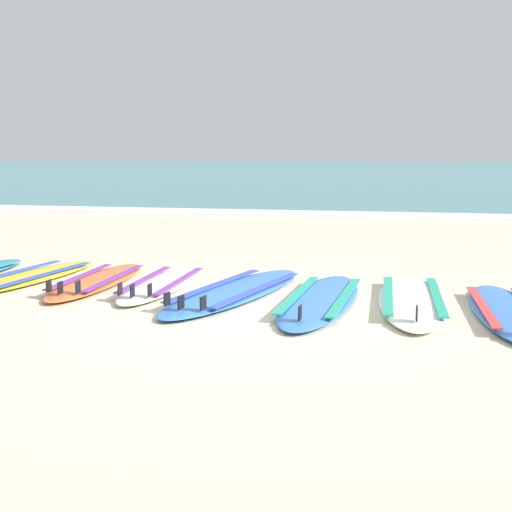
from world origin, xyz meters
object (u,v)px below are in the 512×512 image
object	(u,v)px
surfboard_6	(412,299)
surfboard_7	(507,311)
surfboard_1	(30,277)
surfboard_3	(162,284)
surfboard_4	(236,291)
surfboard_2	(97,281)
surfboard_5	(321,299)

from	to	relation	value
surfboard_6	surfboard_7	world-z (taller)	same
surfboard_1	surfboard_3	xyz separation A→B (m)	(1.47, -0.07, 0.00)
surfboard_7	surfboard_6	bearing A→B (deg)	158.05
surfboard_4	surfboard_7	world-z (taller)	same
surfboard_3	surfboard_7	distance (m)	3.21
surfboard_1	surfboard_6	bearing A→B (deg)	-4.58
surfboard_6	surfboard_7	distance (m)	0.82
surfboard_2	surfboard_3	distance (m)	0.69
surfboard_2	surfboard_3	world-z (taller)	same
surfboard_3	surfboard_5	bearing A→B (deg)	-13.99
surfboard_1	surfboard_3	distance (m)	1.47
surfboard_1	surfboard_7	xyz separation A→B (m)	(4.64, -0.62, -0.00)
surfboard_1	surfboard_4	bearing A→B (deg)	-7.00
surfboard_5	surfboard_7	size ratio (longest dim) A/B	1.08
surfboard_1	surfboard_5	world-z (taller)	same
surfboard_3	surfboard_1	bearing A→B (deg)	177.09
surfboard_3	surfboard_6	size ratio (longest dim) A/B	0.86
surfboard_2	surfboard_6	size ratio (longest dim) A/B	0.88
surfboard_4	surfboard_5	bearing A→B (deg)	-13.71
surfboard_1	surfboard_7	distance (m)	4.68
surfboard_2	surfboard_6	xyz separation A→B (m)	(3.10, -0.24, -0.00)
surfboard_3	surfboard_6	xyz separation A→B (m)	(2.41, -0.24, -0.00)
surfboard_6	surfboard_5	bearing A→B (deg)	-168.05
surfboard_4	surfboard_6	size ratio (longest dim) A/B	1.09
surfboard_1	surfboard_7	world-z (taller)	same
surfboard_4	surfboard_6	xyz separation A→B (m)	(1.61, -0.03, -0.00)
surfboard_2	surfboard_6	world-z (taller)	same
surfboard_1	surfboard_6	distance (m)	3.89
surfboard_3	surfboard_5	distance (m)	1.67
surfboard_4	surfboard_7	distance (m)	2.39
surfboard_4	surfboard_7	size ratio (longest dim) A/B	1.17
surfboard_4	surfboard_6	bearing A→B (deg)	-1.14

